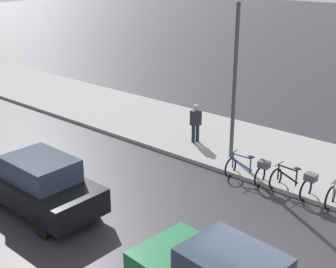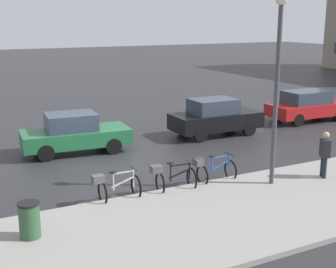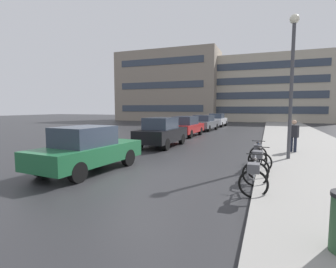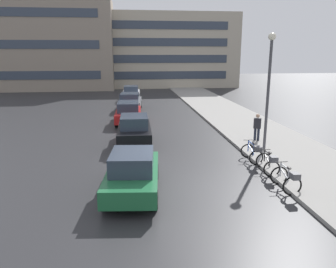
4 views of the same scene
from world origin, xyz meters
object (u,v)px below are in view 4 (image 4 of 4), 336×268
at_px(bicycle_third, 253,152).
at_px(car_red, 128,112).
at_px(car_black, 134,130).
at_px(streetlamp, 269,80).
at_px(bicycle_second, 269,163).
at_px(car_green, 133,173).
at_px(car_white, 131,93).
at_px(pedestrian, 257,127).
at_px(bicycle_nearest, 287,179).
at_px(car_grey, 130,101).

distance_m(bicycle_third, car_red, 11.21).
bearing_deg(car_red, car_black, -86.78).
bearing_deg(streetlamp, car_black, 161.67).
bearing_deg(bicycle_second, car_green, -167.04).
distance_m(car_white, pedestrian, 19.51).
relative_size(bicycle_second, streetlamp, 0.24).
bearing_deg(car_green, pedestrian, 41.17).
distance_m(bicycle_nearest, car_red, 14.22).
height_order(bicycle_second, car_white, car_white).
relative_size(car_red, streetlamp, 0.75).
distance_m(bicycle_third, car_white, 22.25).
height_order(car_black, pedestrian, car_black).
bearing_deg(bicycle_nearest, car_white, 102.53).
height_order(bicycle_nearest, car_grey, car_grey).
xyz_separation_m(bicycle_third, pedestrian, (1.48, 3.34, 0.45)).
relative_size(bicycle_second, car_grey, 0.32).
xyz_separation_m(car_grey, car_white, (0.16, 6.18, 0.02)).
bearing_deg(car_black, car_green, -91.43).
bearing_deg(car_red, car_white, 88.64).
relative_size(bicycle_second, bicycle_third, 0.99).
bearing_deg(bicycle_nearest, pedestrian, 77.82).
xyz_separation_m(car_black, car_red, (-0.33, 5.94, -0.03)).
bearing_deg(car_white, car_red, -91.36).
bearing_deg(car_green, car_red, 90.79).
relative_size(bicycle_nearest, car_red, 0.31).
height_order(car_grey, pedestrian, pedestrian).
bearing_deg(pedestrian, bicycle_third, -113.89).
xyz_separation_m(car_red, pedestrian, (7.27, -6.25, 0.14)).
xyz_separation_m(car_black, streetlamp, (6.62, -2.19, 2.88)).
xyz_separation_m(car_green, car_black, (0.16, 6.53, 0.05)).
height_order(car_red, streetlamp, streetlamp).
height_order(bicycle_nearest, car_red, car_red).
height_order(bicycle_third, car_red, car_red).
height_order(car_green, car_grey, car_green).
relative_size(bicycle_second, car_green, 0.33).
bearing_deg(car_grey, car_green, -89.85).
bearing_deg(car_green, streetlamp, 32.59).
relative_size(car_white, pedestrian, 2.53).
relative_size(car_grey, car_white, 1.05).
bearing_deg(bicycle_second, pedestrian, 74.29).
height_order(car_white, pedestrian, pedestrian).
distance_m(bicycle_second, car_green, 5.88).
relative_size(pedestrian, streetlamp, 0.28).
bearing_deg(car_grey, car_red, -91.22).
relative_size(bicycle_third, car_grey, 0.32).
height_order(bicycle_second, bicycle_third, bicycle_second).
distance_m(bicycle_second, pedestrian, 5.10).
bearing_deg(pedestrian, car_green, -138.83).
height_order(car_green, car_red, car_green).
relative_size(car_black, car_white, 0.98).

